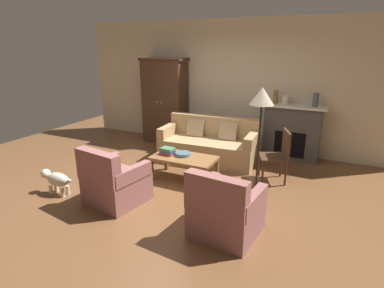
{
  "coord_description": "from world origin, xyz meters",
  "views": [
    {
      "loc": [
        2.38,
        -4.1,
        2.27
      ],
      "look_at": [
        0.05,
        0.7,
        0.55
      ],
      "focal_mm": 29.02,
      "sensor_mm": 36.0,
      "label": 1
    }
  ],
  "objects_px": {
    "mantel_vase_bronze": "(276,97)",
    "side_chair_wooden": "(279,153)",
    "fireplace": "(292,131)",
    "armchair_near_right": "(225,212)",
    "fruit_bowl": "(183,154)",
    "mantel_vase_slate": "(316,100)",
    "armoire": "(165,101)",
    "book_stack": "(167,151)",
    "mantel_vase_cream": "(286,100)",
    "armchair_near_left": "(114,183)",
    "floor_lamp": "(262,103)",
    "coffee_table": "(184,160)",
    "dog": "(56,179)",
    "couch": "(209,145)"
  },
  "relations": [
    {
      "from": "mantel_vase_bronze",
      "to": "side_chair_wooden",
      "type": "bearing_deg",
      "value": -73.81
    },
    {
      "from": "fireplace",
      "to": "armchair_near_right",
      "type": "bearing_deg",
      "value": -94.89
    },
    {
      "from": "fruit_bowl",
      "to": "mantel_vase_bronze",
      "type": "distance_m",
      "value": 2.35
    },
    {
      "from": "fireplace",
      "to": "mantel_vase_slate",
      "type": "distance_m",
      "value": 0.78
    },
    {
      "from": "armoire",
      "to": "book_stack",
      "type": "bearing_deg",
      "value": -58.7
    },
    {
      "from": "mantel_vase_bronze",
      "to": "mantel_vase_cream",
      "type": "distance_m",
      "value": 0.2
    },
    {
      "from": "book_stack",
      "to": "armchair_near_right",
      "type": "xyz_separation_m",
      "value": [
        1.53,
        -1.24,
        -0.17
      ]
    },
    {
      "from": "fireplace",
      "to": "armoire",
      "type": "xyz_separation_m",
      "value": [
        -2.95,
        -0.08,
        0.42
      ]
    },
    {
      "from": "book_stack",
      "to": "mantel_vase_cream",
      "type": "distance_m",
      "value": 2.63
    },
    {
      "from": "mantel_vase_slate",
      "to": "armchair_near_left",
      "type": "relative_size",
      "value": 0.3
    },
    {
      "from": "fireplace",
      "to": "book_stack",
      "type": "relative_size",
      "value": 4.78
    },
    {
      "from": "fireplace",
      "to": "side_chair_wooden",
      "type": "xyz_separation_m",
      "value": [
        -0.01,
        -1.29,
        -0.06
      ]
    },
    {
      "from": "armchair_near_left",
      "to": "floor_lamp",
      "type": "relative_size",
      "value": 0.52
    },
    {
      "from": "coffee_table",
      "to": "dog",
      "type": "relative_size",
      "value": 1.92
    },
    {
      "from": "armoire",
      "to": "coffee_table",
      "type": "distance_m",
      "value": 2.46
    },
    {
      "from": "mantel_vase_bronze",
      "to": "armchair_near_left",
      "type": "xyz_separation_m",
      "value": [
        -1.66,
        -3.12,
        -0.94
      ]
    },
    {
      "from": "book_stack",
      "to": "side_chair_wooden",
      "type": "height_order",
      "value": "side_chair_wooden"
    },
    {
      "from": "mantel_vase_bronze",
      "to": "armchair_near_right",
      "type": "relative_size",
      "value": 0.3
    },
    {
      "from": "fruit_bowl",
      "to": "floor_lamp",
      "type": "relative_size",
      "value": 0.16
    },
    {
      "from": "dog",
      "to": "floor_lamp",
      "type": "bearing_deg",
      "value": 27.18
    },
    {
      "from": "mantel_vase_slate",
      "to": "book_stack",
      "type": "bearing_deg",
      "value": -138.43
    },
    {
      "from": "mantel_vase_bronze",
      "to": "mantel_vase_slate",
      "type": "relative_size",
      "value": 1.02
    },
    {
      "from": "dog",
      "to": "mantel_vase_cream",
      "type": "bearing_deg",
      "value": 49.04
    },
    {
      "from": "side_chair_wooden",
      "to": "fireplace",
      "type": "bearing_deg",
      "value": 89.51
    },
    {
      "from": "fruit_bowl",
      "to": "armchair_near_left",
      "type": "bearing_deg",
      "value": -112.2
    },
    {
      "from": "mantel_vase_bronze",
      "to": "side_chair_wooden",
      "type": "distance_m",
      "value": 1.52
    },
    {
      "from": "fruit_bowl",
      "to": "mantel_vase_bronze",
      "type": "xyz_separation_m",
      "value": [
        1.15,
        1.88,
        0.8
      ]
    },
    {
      "from": "fruit_bowl",
      "to": "armchair_near_left",
      "type": "xyz_separation_m",
      "value": [
        -0.51,
        -1.24,
        -0.13
      ]
    },
    {
      "from": "coffee_table",
      "to": "mantel_vase_cream",
      "type": "bearing_deg",
      "value": 55.91
    },
    {
      "from": "floor_lamp",
      "to": "side_chair_wooden",
      "type": "bearing_deg",
      "value": 69.66
    },
    {
      "from": "fruit_bowl",
      "to": "mantel_vase_cream",
      "type": "xyz_separation_m",
      "value": [
        1.35,
        1.88,
        0.76
      ]
    },
    {
      "from": "mantel_vase_slate",
      "to": "mantel_vase_cream",
      "type": "bearing_deg",
      "value": 180.0
    },
    {
      "from": "fireplace",
      "to": "floor_lamp",
      "type": "distance_m",
      "value": 2.08
    },
    {
      "from": "armoire",
      "to": "book_stack",
      "type": "height_order",
      "value": "armoire"
    },
    {
      "from": "fruit_bowl",
      "to": "book_stack",
      "type": "distance_m",
      "value": 0.29
    },
    {
      "from": "fruit_bowl",
      "to": "dog",
      "type": "bearing_deg",
      "value": -136.88
    },
    {
      "from": "fireplace",
      "to": "mantel_vase_cream",
      "type": "distance_m",
      "value": 0.67
    },
    {
      "from": "mantel_vase_cream",
      "to": "dog",
      "type": "xyz_separation_m",
      "value": [
        -2.86,
        -3.3,
        -0.96
      ]
    },
    {
      "from": "mantel_vase_slate",
      "to": "side_chair_wooden",
      "type": "height_order",
      "value": "mantel_vase_slate"
    },
    {
      "from": "coffee_table",
      "to": "armoire",
      "type": "bearing_deg",
      "value": 128.09
    },
    {
      "from": "coffee_table",
      "to": "side_chair_wooden",
      "type": "distance_m",
      "value": 1.62
    },
    {
      "from": "couch",
      "to": "armchair_near_left",
      "type": "xyz_separation_m",
      "value": [
        -0.56,
        -2.29,
        -0.0
      ]
    },
    {
      "from": "book_stack",
      "to": "armchair_near_right",
      "type": "height_order",
      "value": "armchair_near_right"
    },
    {
      "from": "couch",
      "to": "mantel_vase_slate",
      "type": "xyz_separation_m",
      "value": [
        1.86,
        0.83,
        0.93
      ]
    },
    {
      "from": "armchair_near_right",
      "to": "fireplace",
      "type": "bearing_deg",
      "value": 85.11
    },
    {
      "from": "dog",
      "to": "armoire",
      "type": "bearing_deg",
      "value": 88.39
    },
    {
      "from": "couch",
      "to": "book_stack",
      "type": "distance_m",
      "value": 1.17
    },
    {
      "from": "coffee_table",
      "to": "couch",
      "type": "bearing_deg",
      "value": 89.51
    },
    {
      "from": "floor_lamp",
      "to": "dog",
      "type": "distance_m",
      "value": 3.39
    },
    {
      "from": "floor_lamp",
      "to": "couch",
      "type": "bearing_deg",
      "value": 140.79
    }
  ]
}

